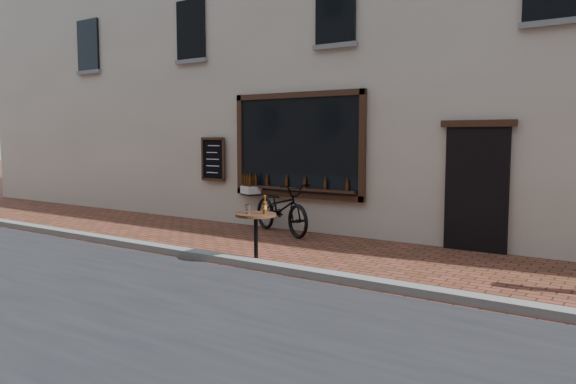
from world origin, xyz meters
The scene contains 5 objects.
ground centered at (0.00, 0.00, 0.00)m, with size 90.00×90.00×0.00m, color #512C1A.
kerb centered at (0.00, 0.20, 0.06)m, with size 90.00×0.25×0.12m, color slate.
shop_building centered at (0.00, 6.50, 5.00)m, with size 28.00×6.20×10.00m.
cargo_bicycle centered at (-2.03, 3.00, 0.55)m, with size 2.45×1.55×1.15m.
bistro_table centered at (-0.60, 0.35, 0.59)m, with size 0.64×0.64×1.11m.
Camera 1 is at (4.79, -6.53, 2.02)m, focal length 35.00 mm.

